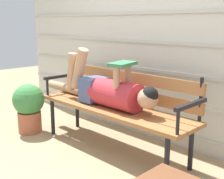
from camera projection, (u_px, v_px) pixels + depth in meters
The scene contains 5 objects.
ground_plane at pixel (105, 152), 3.04m from camera, with size 12.00×12.00×0.00m, color tan.
house_siding at pixel (150, 41), 3.27m from camera, with size 4.63×0.08×2.17m.
park_bench at pixel (117, 102), 3.04m from camera, with size 1.83×0.48×0.84m.
reclining_person at pixel (107, 90), 3.02m from camera, with size 1.73×0.28×0.58m.
potted_plant at pixel (29, 106), 3.53m from camera, with size 0.37×0.37×0.59m.
Camera 1 is at (2.05, -1.94, 1.29)m, focal length 47.78 mm.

